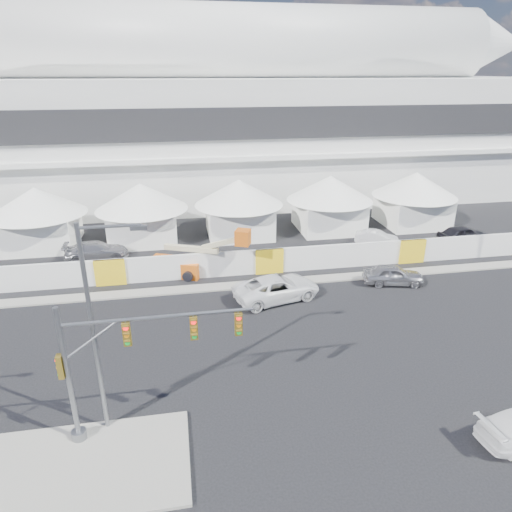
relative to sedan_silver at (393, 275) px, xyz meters
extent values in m
plane|color=black|center=(-14.69, -10.87, -0.75)|extent=(160.00, 160.00, 0.00)
cube|color=gray|center=(-20.69, -13.87, -0.67)|extent=(10.00, 5.00, 0.15)
cube|color=gray|center=(5.31, 1.63, -0.69)|extent=(80.00, 1.20, 0.12)
cube|color=silver|center=(-6.69, 31.13, 6.25)|extent=(80.00, 24.00, 14.00)
cube|color=black|center=(-6.69, 18.98, 9.05)|extent=(68.00, 0.30, 3.20)
cube|color=white|center=(-6.69, 18.73, 5.55)|extent=(72.00, 0.80, 0.50)
cylinder|color=white|center=(-6.69, 29.13, 17.03)|extent=(57.60, 8.40, 8.40)
cylinder|color=white|center=(-4.69, 29.13, 16.61)|extent=(51.60, 6.80, 6.80)
cylinder|color=white|center=(-2.69, 29.13, 16.19)|extent=(45.60, 5.20, 5.20)
cone|color=white|center=(26.11, 29.13, 17.25)|extent=(8.00, 7.60, 7.60)
cube|color=white|center=(-27.69, 13.13, 0.75)|extent=(6.00, 6.00, 3.00)
cone|color=white|center=(-27.69, 13.13, 3.45)|extent=(8.40, 8.40, 2.40)
cube|color=white|center=(-18.69, 13.13, 0.75)|extent=(6.00, 6.00, 3.00)
cone|color=white|center=(-18.69, 13.13, 3.45)|extent=(8.40, 8.40, 2.40)
cube|color=white|center=(-9.69, 13.13, 0.75)|extent=(6.00, 6.00, 3.00)
cone|color=white|center=(-9.69, 13.13, 3.45)|extent=(8.40, 8.40, 2.40)
cube|color=white|center=(-0.69, 13.13, 0.75)|extent=(6.00, 6.00, 3.00)
cone|color=white|center=(-0.69, 13.13, 3.45)|extent=(8.40, 8.40, 2.40)
cube|color=white|center=(8.31, 13.13, 0.75)|extent=(6.00, 6.00, 3.00)
cone|color=white|center=(8.31, 13.13, 3.45)|extent=(8.40, 8.40, 2.40)
cube|color=white|center=(-8.69, 3.63, 0.25)|extent=(70.00, 0.25, 2.00)
imported|color=#9B9B9F|center=(0.00, 0.00, 0.00)|extent=(2.64, 4.66, 1.49)
imported|color=white|center=(-9.07, -0.84, 0.09)|extent=(4.17, 6.55, 1.68)
imported|color=silver|center=(2.30, 8.10, -0.11)|extent=(3.00, 4.05, 1.27)
imported|color=black|center=(10.25, 7.11, 0.07)|extent=(2.66, 5.05, 1.64)
imported|color=#A4A3A8|center=(-22.45, 9.00, 0.00)|extent=(2.28, 5.23, 1.50)
cylinder|color=slate|center=(-20.30, -12.25, 2.59)|extent=(0.21, 0.21, 6.37)
cylinder|color=slate|center=(-20.30, -12.25, -0.40)|extent=(0.62, 0.62, 0.40)
cylinder|color=slate|center=(-16.50, -12.25, 4.98)|extent=(7.60, 0.14, 0.14)
cube|color=#594714|center=(-17.82, -12.25, 4.34)|extent=(0.32, 0.22, 1.05)
cube|color=#594714|center=(-15.16, -12.25, 4.34)|extent=(0.32, 0.22, 1.05)
cube|color=#594714|center=(-13.32, -12.25, 4.34)|extent=(0.32, 0.22, 1.05)
cube|color=#594714|center=(-20.52, -12.25, 3.12)|extent=(0.22, 0.32, 1.05)
cylinder|color=gray|center=(-19.20, -11.67, 4.14)|extent=(0.19, 0.19, 9.48)
cylinder|color=gray|center=(-18.05, -11.67, 8.68)|extent=(2.32, 0.13, 0.13)
cube|color=gray|center=(-16.99, -11.67, 8.57)|extent=(0.63, 0.26, 0.16)
cube|color=#D55E14|center=(-15.90, 4.63, -0.13)|extent=(4.45, 3.26, 1.24)
cube|color=beige|center=(-14.55, 4.63, 1.51)|extent=(4.10, 2.05, 0.40)
cube|color=beige|center=(-12.06, 4.63, 2.19)|extent=(3.19, 1.62, 1.37)
cube|color=#D55E14|center=(-10.48, 4.63, 2.76)|extent=(1.33, 1.33, 1.13)
camera|label=1|loc=(-15.51, -28.56, 14.07)|focal=32.00mm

